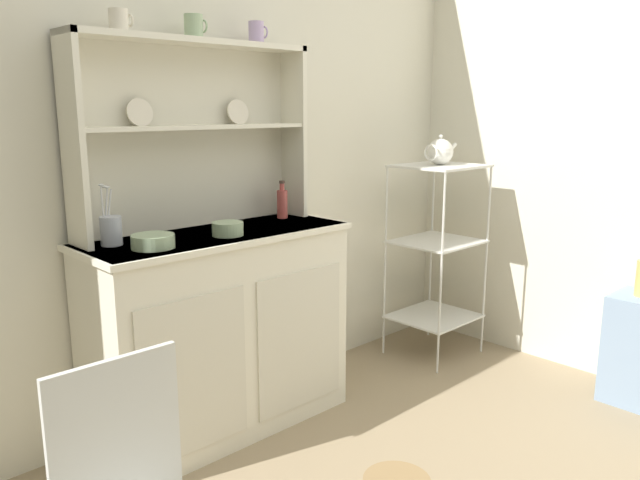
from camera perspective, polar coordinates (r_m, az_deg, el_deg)
The scene contains 12 objects.
wall_back at distance 2.84m, azimuth -10.23°, elevation 9.22°, with size 3.84×0.05×2.50m, color silver.
hutch_cabinet at distance 2.71m, azimuth -9.09°, elevation -8.19°, with size 1.14×0.45×0.88m.
hutch_shelf_unit at distance 2.69m, azimuth -11.76°, elevation 10.62°, with size 1.07×0.18×0.78m.
bakers_rack at distance 3.50m, azimuth 10.69°, elevation -0.02°, with size 0.44×0.40×1.08m.
cup_cream_0 at distance 2.52m, azimuth -18.01°, elevation 18.67°, with size 0.08×0.07×0.08m.
cup_sage_1 at distance 2.67m, azimuth -11.53°, elevation 18.71°, with size 0.09×0.07×0.09m.
cup_lilac_2 at distance 2.85m, azimuth -5.86°, elevation 18.46°, with size 0.08×0.07×0.09m.
bowl_mixing_large at distance 2.36m, azimuth -15.12°, elevation -0.11°, with size 0.16×0.16×0.05m, color #9EB78E.
bowl_floral_medium at distance 2.53m, azimuth -8.49°, elevation 1.03°, with size 0.13×0.13×0.05m, color #9EB78E.
jam_bottle at distance 2.90m, azimuth -3.50°, elevation 3.43°, with size 0.05×0.05×0.18m.
utensil_jar at distance 2.45m, azimuth -18.70°, elevation 0.91°, with size 0.08×0.08×0.23m.
porcelain_teapot at distance 3.43m, azimuth 10.99°, elevation 7.98°, with size 0.23×0.14×0.16m.
Camera 1 is at (-1.56, -0.75, 1.38)m, focal length 34.76 mm.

